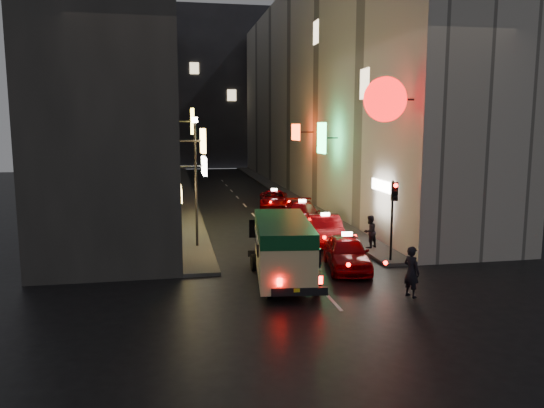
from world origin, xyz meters
TOP-DOWN VIEW (x-y plane):
  - ground at (0.00, 0.00)m, footprint 120.00×120.00m
  - building_left at (-8.00, 33.99)m, footprint 7.50×52.00m
  - building_right at (8.00, 33.99)m, footprint 8.26×52.00m
  - building_far at (0.00, 66.00)m, footprint 30.00×10.00m
  - sidewalk_left at (-4.25, 34.00)m, footprint 1.50×52.00m
  - sidewalk_right at (4.25, 34.00)m, footprint 1.50×52.00m
  - minibus at (-1.23, 6.76)m, footprint 2.64×5.84m
  - taxi_near at (1.79, 8.04)m, footprint 2.98×5.49m
  - taxi_second at (2.26, 12.84)m, footprint 2.81×5.51m
  - taxi_third at (2.25, 17.64)m, footprint 2.77×5.52m
  - taxi_far at (1.94, 24.88)m, footprint 2.63×4.86m
  - pedestrian_crossing at (2.86, 4.17)m, footprint 0.66×0.79m
  - pedestrian_sidewalk at (3.94, 11.00)m, footprint 0.79×0.70m
  - traffic_light at (4.00, 8.47)m, footprint 0.26×0.43m
  - lamp_post at (-4.20, 13.00)m, footprint 0.28×0.28m

SIDE VIEW (x-z plane):
  - ground at x=0.00m, z-range 0.00..0.00m
  - sidewalk_left at x=-4.25m, z-range 0.00..0.15m
  - sidewalk_right at x=4.25m, z-range 0.00..0.15m
  - taxi_far at x=1.94m, z-range -0.08..1.55m
  - taxi_near at x=1.79m, z-range -0.08..1.74m
  - taxi_second at x=2.26m, z-range -0.08..1.77m
  - taxi_third at x=2.25m, z-range -0.08..1.77m
  - pedestrian_crossing at x=2.86m, z-range 0.00..2.06m
  - pedestrian_sidewalk at x=3.94m, z-range 0.15..1.94m
  - minibus at x=-1.23m, z-range 0.32..2.74m
  - traffic_light at x=4.00m, z-range 0.94..4.44m
  - lamp_post at x=-4.20m, z-range 0.61..6.84m
  - building_left at x=-8.00m, z-range 0.00..18.00m
  - building_right at x=8.00m, z-range 0.00..18.00m
  - building_far at x=0.00m, z-range 0.00..22.00m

